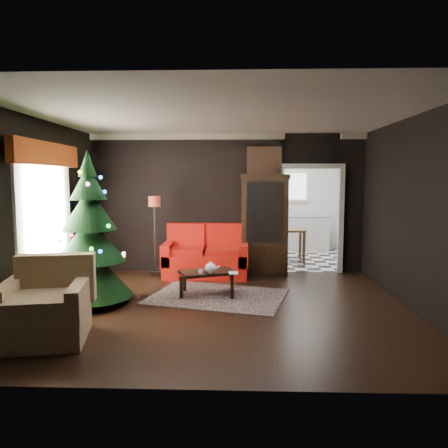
{
  "coord_description": "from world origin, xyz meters",
  "views": [
    {
      "loc": [
        0.26,
        -6.16,
        1.89
      ],
      "look_at": [
        0.0,
        0.9,
        1.15
      ],
      "focal_mm": 34.28,
      "sensor_mm": 36.0,
      "label": 1
    }
  ],
  "objects_px": {
    "teapot": "(210,268)",
    "wall_clock": "(325,154)",
    "armchair": "(44,302)",
    "coffee_table": "(208,283)",
    "floor_lamp": "(155,235)",
    "loveseat": "(206,251)",
    "christmas_tree": "(90,235)",
    "kitchen_table": "(289,245)",
    "curio_cabinet": "(264,227)"
  },
  "relations": [
    {
      "from": "teapot",
      "to": "wall_clock",
      "type": "bearing_deg",
      "value": 42.97
    },
    {
      "from": "armchair",
      "to": "coffee_table",
      "type": "xyz_separation_m",
      "value": [
        1.77,
        2.02,
        -0.25
      ]
    },
    {
      "from": "floor_lamp",
      "to": "coffee_table",
      "type": "bearing_deg",
      "value": -48.88
    },
    {
      "from": "loveseat",
      "to": "christmas_tree",
      "type": "xyz_separation_m",
      "value": [
        -1.6,
        -1.91,
        0.55
      ]
    },
    {
      "from": "loveseat",
      "to": "armchair",
      "type": "distance_m",
      "value": 3.78
    },
    {
      "from": "teapot",
      "to": "loveseat",
      "type": "bearing_deg",
      "value": 97.2
    },
    {
      "from": "christmas_tree",
      "to": "kitchen_table",
      "type": "relative_size",
      "value": 3.18
    },
    {
      "from": "armchair",
      "to": "floor_lamp",
      "type": "bearing_deg",
      "value": 67.36
    },
    {
      "from": "armchair",
      "to": "christmas_tree",
      "type": "bearing_deg",
      "value": 77.61
    },
    {
      "from": "armchair",
      "to": "kitchen_table",
      "type": "bearing_deg",
      "value": 44.55
    },
    {
      "from": "coffee_table",
      "to": "teapot",
      "type": "relative_size",
      "value": 4.42
    },
    {
      "from": "floor_lamp",
      "to": "wall_clock",
      "type": "relative_size",
      "value": 4.62
    },
    {
      "from": "floor_lamp",
      "to": "kitchen_table",
      "type": "xyz_separation_m",
      "value": [
        2.77,
        1.77,
        -0.45
      ]
    },
    {
      "from": "floor_lamp",
      "to": "armchair",
      "type": "height_order",
      "value": "floor_lamp"
    },
    {
      "from": "loveseat",
      "to": "wall_clock",
      "type": "height_order",
      "value": "wall_clock"
    },
    {
      "from": "curio_cabinet",
      "to": "floor_lamp",
      "type": "distance_m",
      "value": 2.15
    },
    {
      "from": "floor_lamp",
      "to": "kitchen_table",
      "type": "bearing_deg",
      "value": 32.56
    },
    {
      "from": "wall_clock",
      "to": "christmas_tree",
      "type": "bearing_deg",
      "value": -149.66
    },
    {
      "from": "christmas_tree",
      "to": "coffee_table",
      "type": "height_order",
      "value": "christmas_tree"
    },
    {
      "from": "coffee_table",
      "to": "kitchen_table",
      "type": "bearing_deg",
      "value": 61.39
    },
    {
      "from": "curio_cabinet",
      "to": "christmas_tree",
      "type": "xyz_separation_m",
      "value": [
        -2.75,
        -2.13,
        0.1
      ]
    },
    {
      "from": "christmas_tree",
      "to": "coffee_table",
      "type": "bearing_deg",
      "value": 16.65
    },
    {
      "from": "christmas_tree",
      "to": "wall_clock",
      "type": "xyz_separation_m",
      "value": [
        3.95,
        2.31,
        1.33
      ]
    },
    {
      "from": "armchair",
      "to": "teapot",
      "type": "height_order",
      "value": "armchair"
    },
    {
      "from": "coffee_table",
      "to": "wall_clock",
      "type": "bearing_deg",
      "value": 39.04
    },
    {
      "from": "armchair",
      "to": "wall_clock",
      "type": "height_order",
      "value": "wall_clock"
    },
    {
      "from": "christmas_tree",
      "to": "kitchen_table",
      "type": "xyz_separation_m",
      "value": [
        3.4,
        3.56,
        -0.68
      ]
    },
    {
      "from": "christmas_tree",
      "to": "wall_clock",
      "type": "relative_size",
      "value": 7.45
    },
    {
      "from": "curio_cabinet",
      "to": "kitchen_table",
      "type": "height_order",
      "value": "curio_cabinet"
    },
    {
      "from": "curio_cabinet",
      "to": "christmas_tree",
      "type": "height_order",
      "value": "christmas_tree"
    },
    {
      "from": "loveseat",
      "to": "christmas_tree",
      "type": "relative_size",
      "value": 0.71
    },
    {
      "from": "loveseat",
      "to": "kitchen_table",
      "type": "bearing_deg",
      "value": 42.51
    },
    {
      "from": "floor_lamp",
      "to": "armchair",
      "type": "distance_m",
      "value": 3.38
    },
    {
      "from": "loveseat",
      "to": "teapot",
      "type": "distance_m",
      "value": 1.61
    },
    {
      "from": "teapot",
      "to": "floor_lamp",
      "type": "bearing_deg",
      "value": 128.31
    },
    {
      "from": "christmas_tree",
      "to": "floor_lamp",
      "type": "bearing_deg",
      "value": 70.65
    },
    {
      "from": "loveseat",
      "to": "floor_lamp",
      "type": "bearing_deg",
      "value": -173.04
    },
    {
      "from": "wall_clock",
      "to": "kitchen_table",
      "type": "bearing_deg",
      "value": 113.75
    },
    {
      "from": "curio_cabinet",
      "to": "teapot",
      "type": "height_order",
      "value": "curio_cabinet"
    },
    {
      "from": "coffee_table",
      "to": "curio_cabinet",
      "type": "bearing_deg",
      "value": 57.96
    },
    {
      "from": "loveseat",
      "to": "floor_lamp",
      "type": "relative_size",
      "value": 1.15
    },
    {
      "from": "teapot",
      "to": "kitchen_table",
      "type": "height_order",
      "value": "kitchen_table"
    },
    {
      "from": "coffee_table",
      "to": "kitchen_table",
      "type": "distance_m",
      "value": 3.47
    },
    {
      "from": "loveseat",
      "to": "coffee_table",
      "type": "xyz_separation_m",
      "value": [
        0.14,
        -1.39,
        -0.29
      ]
    },
    {
      "from": "floor_lamp",
      "to": "teapot",
      "type": "bearing_deg",
      "value": -51.69
    },
    {
      "from": "christmas_tree",
      "to": "teapot",
      "type": "bearing_deg",
      "value": 9.78
    },
    {
      "from": "christmas_tree",
      "to": "armchair",
      "type": "height_order",
      "value": "christmas_tree"
    },
    {
      "from": "teapot",
      "to": "kitchen_table",
      "type": "bearing_deg",
      "value": 63.83
    },
    {
      "from": "loveseat",
      "to": "armchair",
      "type": "bearing_deg",
      "value": -115.45
    },
    {
      "from": "loveseat",
      "to": "kitchen_table",
      "type": "distance_m",
      "value": 2.45
    }
  ]
}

